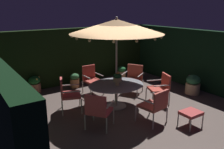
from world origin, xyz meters
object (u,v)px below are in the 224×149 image
object	(u,v)px
patio_chair_northeast	(133,77)
patio_chair_southwest	(155,104)
ottoman_footrest	(191,113)
potted_plant_right_near	(14,90)
potted_plant_right_far	(28,136)
potted_plant_back_right	(75,80)
patio_chair_east	(91,78)
potted_plant_left_far	(14,116)
patio_chair_southeast	(67,92)
patio_dining_table	(116,88)
potted_plant_left_near	(193,84)
potted_plant_back_left	(122,72)
centerpiece_planter	(117,78)
patio_chair_south	(98,109)
potted_plant_front_corner	(6,101)
patio_chair_north	(161,86)
patio_umbrella	(117,26)
potted_plant_back_center	(35,84)

from	to	relation	value
patio_chair_northeast	patio_chair_southwest	xyz separation A→B (m)	(-1.08, -2.20, -0.01)
ottoman_footrest	potted_plant_right_near	size ratio (longest dim) A/B	0.86
potted_plant_right_far	potted_plant_back_right	bearing A→B (deg)	50.45
patio_chair_east	ottoman_footrest	world-z (taller)	patio_chair_east
patio_chair_northeast	potted_plant_right_far	size ratio (longest dim) A/B	1.60
potted_plant_left_far	potted_plant_back_right	size ratio (longest dim) A/B	1.27
patio_chair_northeast	patio_chair_southeast	world-z (taller)	patio_chair_southeast
ottoman_footrest	potted_plant_left_far	xyz separation A→B (m)	(-3.78, 2.42, 0.01)
patio_dining_table	potted_plant_left_near	distance (m)	2.98
potted_plant_left_near	potted_plant_back_right	distance (m)	4.37
potted_plant_left_near	potted_plant_back_left	distance (m)	3.18
centerpiece_planter	patio_chair_southwest	world-z (taller)	centerpiece_planter
patio_chair_southwest	potted_plant_back_left	distance (m)	4.30
patio_chair_southeast	potted_plant_left_near	world-z (taller)	patio_chair_southeast
patio_chair_south	patio_chair_east	bearing A→B (deg)	64.01
potted_plant_front_corner	patio_chair_south	bearing A→B (deg)	-57.41
patio_chair_southwest	patio_chair_north	bearing A→B (deg)	38.29
potted_plant_left_near	patio_chair_southwest	bearing A→B (deg)	-162.89
potted_plant_front_corner	potted_plant_left_near	bearing A→B (deg)	-22.47
potted_plant_left_far	potted_plant_right_far	xyz separation A→B (m)	(0.03, -1.11, -0.03)
centerpiece_planter	potted_plant_front_corner	world-z (taller)	centerpiece_planter
potted_plant_back_left	potted_plant_right_near	world-z (taller)	potted_plant_right_near
patio_dining_table	patio_chair_southwest	size ratio (longest dim) A/B	1.87
patio_chair_east	potted_plant_right_near	distance (m)	2.64
patio_chair_south	patio_chair_southwest	world-z (taller)	patio_chair_south
patio_chair_south	ottoman_footrest	size ratio (longest dim) A/B	1.82
potted_plant_back_left	potted_plant_right_near	xyz separation A→B (m)	(-4.49, 0.06, 0.07)
potted_plant_left_far	potted_plant_left_near	size ratio (longest dim) A/B	1.03
potted_plant_back_right	potted_plant_front_corner	bearing A→B (deg)	-166.57
potted_plant_back_right	potted_plant_front_corner	world-z (taller)	potted_plant_back_right
centerpiece_planter	potted_plant_left_near	world-z (taller)	centerpiece_planter
patio_chair_northeast	potted_plant_back_left	distance (m)	1.86
patio_chair_southwest	potted_plant_back_left	xyz separation A→B (m)	(1.82, 3.88, -0.29)
patio_chair_south	ottoman_footrest	world-z (taller)	patio_chair_south
patio_umbrella	patio_chair_south	world-z (taller)	patio_umbrella
potted_plant_left_far	potted_plant_right_near	world-z (taller)	potted_plant_left_far
patio_dining_table	potted_plant_right_near	distance (m)	3.51
patio_dining_table	patio_chair_northeast	bearing A→B (deg)	29.91
patio_chair_north	potted_plant_back_right	xyz separation A→B (m)	(-1.63, 2.92, -0.26)
patio_chair_north	patio_chair_south	xyz separation A→B (m)	(-2.55, -0.34, -0.00)
patio_chair_north	patio_chair_east	distance (m)	2.46
patio_chair_northeast	ottoman_footrest	world-z (taller)	patio_chair_northeast
patio_chair_southeast	potted_plant_left_far	size ratio (longest dim) A/B	1.40
patio_dining_table	patio_chair_east	xyz separation A→B (m)	(-0.04, 1.48, -0.03)
centerpiece_planter	potted_plant_front_corner	xyz separation A→B (m)	(-2.82, 1.88, -0.73)
patio_chair_south	potted_plant_left_near	xyz separation A→B (m)	(4.09, 0.25, -0.20)
centerpiece_planter	potted_plant_left_near	size ratio (longest dim) A/B	0.60
potted_plant_back_center	patio_chair_northeast	bearing A→B (deg)	-33.36
patio_chair_northeast	ottoman_footrest	bearing A→B (deg)	-98.50
patio_chair_northeast	potted_plant_back_center	size ratio (longest dim) A/B	1.63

